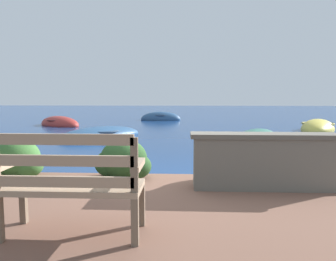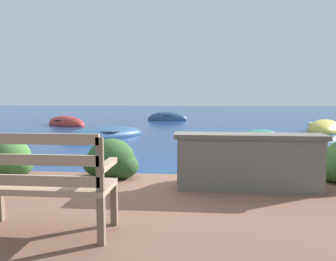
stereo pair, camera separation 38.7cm
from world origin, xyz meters
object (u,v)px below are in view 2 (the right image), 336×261
object	(u,v)px
rowboat_far	(324,129)
rowboat_distant	(167,119)
mooring_buoy	(257,162)
park_bench	(42,181)
rowboat_mid	(104,135)
rowboat_nearest	(256,144)
rowboat_outer	(66,124)

from	to	relation	value
rowboat_far	rowboat_distant	bearing A→B (deg)	-101.17
rowboat_far	mooring_buoy	bearing A→B (deg)	-4.17
park_bench	rowboat_mid	world-z (taller)	park_bench
rowboat_nearest	rowboat_outer	world-z (taller)	rowboat_nearest
rowboat_distant	mooring_buoy	world-z (taller)	rowboat_distant
mooring_buoy	rowboat_distant	bearing A→B (deg)	104.07
rowboat_nearest	rowboat_far	size ratio (longest dim) A/B	1.12
rowboat_distant	rowboat_nearest	bearing A→B (deg)	-71.06
rowboat_mid	rowboat_outer	distance (m)	5.22
park_bench	mooring_buoy	world-z (taller)	park_bench
rowboat_mid	rowboat_outer	world-z (taller)	rowboat_outer
rowboat_outer	rowboat_distant	size ratio (longest dim) A/B	1.23
park_bench	rowboat_far	size ratio (longest dim) A/B	0.39
park_bench	rowboat_distant	distance (m)	16.15
rowboat_mid	rowboat_far	bearing A→B (deg)	-29.63
rowboat_mid	rowboat_outer	xyz separation A→B (m)	(-3.09, 4.21, 0.01)
rowboat_mid	rowboat_far	distance (m)	8.80
rowboat_nearest	mooring_buoy	size ratio (longest dim) A/B	7.96
rowboat_mid	mooring_buoy	distance (m)	6.18
rowboat_nearest	rowboat_outer	size ratio (longest dim) A/B	1.23
rowboat_mid	rowboat_far	size ratio (longest dim) A/B	1.02
rowboat_mid	rowboat_distant	world-z (taller)	rowboat_distant
rowboat_mid	mooring_buoy	xyz separation A→B (m)	(4.51, -4.22, 0.01)
rowboat_far	rowboat_distant	xyz separation A→B (m)	(-6.89, 5.11, 0.00)
park_bench	rowboat_outer	world-z (taller)	park_bench
rowboat_nearest	rowboat_far	world-z (taller)	rowboat_nearest
rowboat_distant	mooring_buoy	distance (m)	12.33
rowboat_mid	park_bench	bearing A→B (deg)	-124.19
rowboat_outer	mooring_buoy	size ratio (longest dim) A/B	6.49
rowboat_nearest	rowboat_mid	xyz separation A→B (m)	(-4.92, 1.75, -0.01)
rowboat_distant	rowboat_far	bearing A→B (deg)	-37.37
rowboat_far	rowboat_outer	bearing A→B (deg)	-72.41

